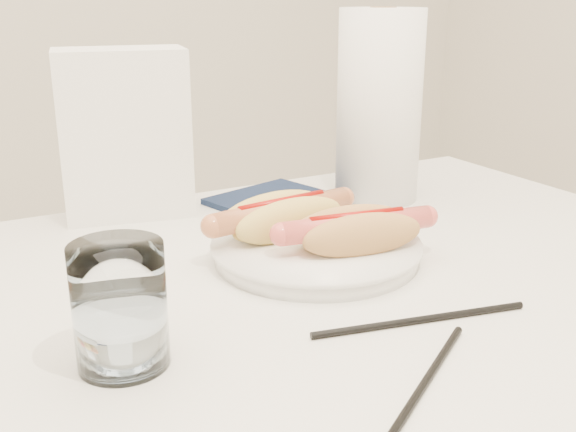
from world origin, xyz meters
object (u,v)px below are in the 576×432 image
table (277,341)px  plate (316,252)px  napkin_box (125,134)px  paper_towel_roll (379,106)px  water_glass (120,306)px  hotdog_left (282,217)px  hotdog_right (357,231)px

table → plate: (0.09, 0.06, 0.07)m
napkin_box → paper_towel_roll: bearing=-5.2°
plate → napkin_box: 0.34m
water_glass → table: bearing=19.5°
hotdog_left → hotdog_right: size_ratio=1.05×
table → water_glass: water_glass is taller
water_glass → paper_towel_roll: (0.49, 0.31, 0.09)m
hotdog_right → napkin_box: napkin_box is taller
table → paper_towel_roll: (0.31, 0.24, 0.20)m
hotdog_left → napkin_box: napkin_box is taller
hotdog_left → paper_towel_roll: (0.24, 0.14, 0.10)m
paper_towel_roll → hotdog_right: bearing=-130.6°
water_glass → hotdog_left: bearing=34.1°
hotdog_left → napkin_box: size_ratio=0.83×
table → hotdog_left: bearing=58.4°
table → hotdog_left: size_ratio=6.08×
table → hotdog_right: (0.12, 0.02, 0.10)m
hotdog_right → paper_towel_roll: 0.31m
table → napkin_box: napkin_box is taller
water_glass → paper_towel_roll: paper_towel_roll is taller
plate → hotdog_left: hotdog_left is taller
water_glass → hotdog_right: bearing=15.7°
hotdog_left → paper_towel_roll: paper_towel_roll is taller
hotdog_right → hotdog_left: bearing=131.2°
hotdog_right → napkin_box: size_ratio=0.79×
hotdog_left → hotdog_right: hotdog_left is taller
table → napkin_box: bearing=99.2°
plate → hotdog_right: bearing=-53.6°
table → paper_towel_roll: 0.44m
paper_towel_roll → plate: bearing=-140.7°
table → plate: size_ratio=4.89×
hotdog_left → paper_towel_roll: bearing=23.2°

